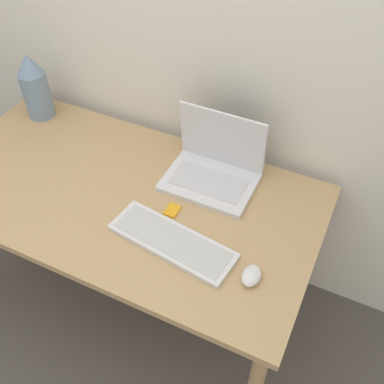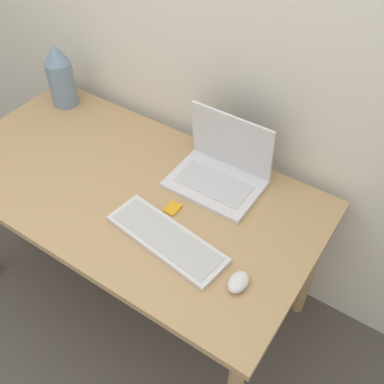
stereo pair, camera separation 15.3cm
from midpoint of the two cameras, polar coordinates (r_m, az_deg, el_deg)
name	(u,v)px [view 2 (the right image)]	position (r m, az deg, el deg)	size (l,w,h in m)	color
ground_plane	(88,350)	(2.14, -10.93, -19.28)	(12.00, 12.00, 0.00)	#4C4742
wall_back	(192,3)	(1.71, 2.84, 22.82)	(6.00, 0.05, 2.50)	silver
desk	(129,199)	(1.76, -5.57, -1.01)	(1.47, 0.76, 0.71)	tan
laptop	(220,169)	(1.68, 6.24, 2.78)	(0.34, 0.25, 0.26)	silver
keyboard	(166,239)	(1.51, -0.37, -6.12)	(0.46, 0.20, 0.02)	silver
mouse	(238,282)	(1.42, 9.06, -11.40)	(0.06, 0.09, 0.03)	silver
vase	(60,75)	(2.10, -14.36, 14.09)	(0.12, 0.12, 0.30)	slate
mp3_player	(173,208)	(1.60, 0.25, -2.23)	(0.04, 0.06, 0.01)	orange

